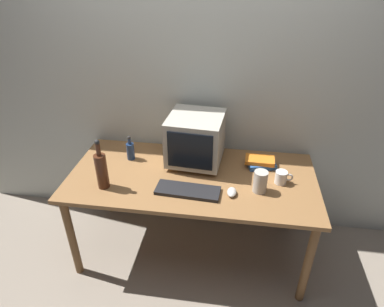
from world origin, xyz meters
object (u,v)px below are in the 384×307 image
(crt_monitor, at_px, (196,139))
(bottle_tall, at_px, (102,170))
(keyboard, at_px, (187,191))
(metal_canister, at_px, (260,182))
(book_stack, at_px, (261,162))
(bottle_short, at_px, (130,150))
(mug, at_px, (281,178))
(computer_mouse, at_px, (232,192))

(crt_monitor, height_order, bottle_tall, crt_monitor)
(keyboard, relative_size, metal_canister, 2.80)
(book_stack, bearing_deg, bottle_tall, -158.92)
(keyboard, distance_m, bottle_short, 0.60)
(mug, bearing_deg, bottle_short, 171.93)
(keyboard, distance_m, computer_mouse, 0.29)
(computer_mouse, distance_m, bottle_tall, 0.86)
(crt_monitor, height_order, metal_canister, crt_monitor)
(crt_monitor, height_order, keyboard, crt_monitor)
(keyboard, height_order, metal_canister, metal_canister)
(crt_monitor, relative_size, mug, 3.45)
(computer_mouse, distance_m, metal_canister, 0.20)
(bottle_tall, relative_size, mug, 2.97)
(keyboard, xyz_separation_m, book_stack, (0.48, 0.38, 0.02))
(bottle_short, bearing_deg, crt_monitor, 3.47)
(bottle_tall, height_order, bottle_short, bottle_tall)
(bottle_short, distance_m, mug, 1.11)
(crt_monitor, bearing_deg, metal_canister, -32.60)
(crt_monitor, xyz_separation_m, computer_mouse, (0.28, -0.36, -0.17))
(crt_monitor, height_order, bottle_short, crt_monitor)
(bottle_tall, xyz_separation_m, mug, (1.17, 0.21, -0.09))
(crt_monitor, xyz_separation_m, mug, (0.61, -0.19, -0.15))
(keyboard, xyz_separation_m, metal_canister, (0.47, 0.08, 0.06))
(crt_monitor, distance_m, bottle_short, 0.51)
(keyboard, distance_m, mug, 0.64)
(keyboard, relative_size, mug, 3.50)
(keyboard, distance_m, bottle_tall, 0.57)
(keyboard, distance_m, book_stack, 0.62)
(keyboard, height_order, computer_mouse, computer_mouse)
(book_stack, bearing_deg, metal_canister, -92.95)
(keyboard, relative_size, bottle_short, 2.17)
(computer_mouse, relative_size, book_stack, 0.43)
(crt_monitor, xyz_separation_m, bottle_tall, (-0.57, -0.40, -0.06))
(mug, xyz_separation_m, metal_canister, (-0.15, -0.11, 0.03))
(computer_mouse, xyz_separation_m, book_stack, (0.19, 0.36, 0.02))
(computer_mouse, distance_m, mug, 0.37)
(book_stack, distance_m, metal_canister, 0.30)
(metal_canister, bearing_deg, bottle_short, 164.43)
(bottle_tall, bearing_deg, keyboard, 2.08)
(mug, height_order, metal_canister, metal_canister)
(metal_canister, bearing_deg, book_stack, 87.05)
(crt_monitor, distance_m, metal_canister, 0.56)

